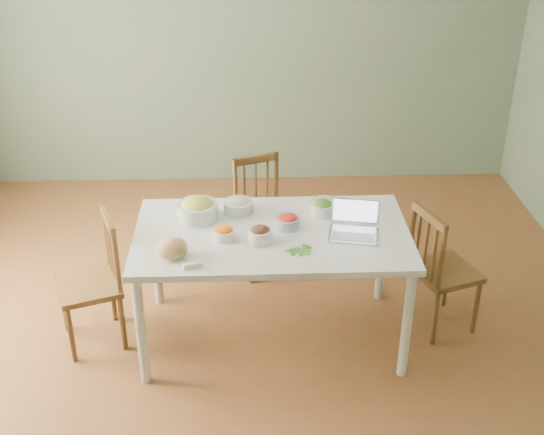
{
  "coord_description": "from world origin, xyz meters",
  "views": [
    {
      "loc": [
        0.0,
        -3.71,
        2.91
      ],
      "look_at": [
        0.15,
        0.03,
        0.89
      ],
      "focal_mm": 46.42,
      "sensor_mm": 36.0,
      "label": 1
    }
  ],
  "objects_px": {
    "chair_left": "(88,283)",
    "bread_boule": "(172,248)",
    "dining_table": "(272,286)",
    "chair_far": "(264,218)",
    "bowl_squash": "(197,209)",
    "chair_right": "(445,268)",
    "laptop": "(354,221)"
  },
  "relations": [
    {
      "from": "dining_table",
      "to": "chair_left",
      "type": "relative_size",
      "value": 1.89
    },
    {
      "from": "bread_boule",
      "to": "chair_right",
      "type": "bearing_deg",
      "value": 11.53
    },
    {
      "from": "dining_table",
      "to": "chair_far",
      "type": "height_order",
      "value": "chair_far"
    },
    {
      "from": "chair_left",
      "to": "bowl_squash",
      "type": "height_order",
      "value": "bowl_squash"
    },
    {
      "from": "dining_table",
      "to": "chair_left",
      "type": "xyz_separation_m",
      "value": [
        -1.16,
        0.0,
        0.05
      ]
    },
    {
      "from": "bread_boule",
      "to": "bowl_squash",
      "type": "distance_m",
      "value": 0.47
    },
    {
      "from": "chair_far",
      "to": "bowl_squash",
      "type": "xyz_separation_m",
      "value": [
        -0.44,
        -0.65,
        0.43
      ]
    },
    {
      "from": "bread_boule",
      "to": "bowl_squash",
      "type": "xyz_separation_m",
      "value": [
        0.12,
        0.45,
        0.02
      ]
    },
    {
      "from": "laptop",
      "to": "bowl_squash",
      "type": "bearing_deg",
      "value": 175.95
    },
    {
      "from": "bread_boule",
      "to": "laptop",
      "type": "height_order",
      "value": "laptop"
    },
    {
      "from": "chair_left",
      "to": "bread_boule",
      "type": "height_order",
      "value": "bread_boule"
    },
    {
      "from": "dining_table",
      "to": "bread_boule",
      "type": "relative_size",
      "value": 9.66
    },
    {
      "from": "dining_table",
      "to": "chair_right",
      "type": "xyz_separation_m",
      "value": [
        1.13,
        0.08,
        0.05
      ]
    },
    {
      "from": "bowl_squash",
      "to": "chair_left",
      "type": "bearing_deg",
      "value": -165.45
    },
    {
      "from": "bread_boule",
      "to": "bowl_squash",
      "type": "bearing_deg",
      "value": 75.15
    },
    {
      "from": "chair_left",
      "to": "chair_far",
      "type": "bearing_deg",
      "value": 106.73
    },
    {
      "from": "chair_far",
      "to": "chair_left",
      "type": "bearing_deg",
      "value": -163.51
    },
    {
      "from": "chair_far",
      "to": "bread_boule",
      "type": "distance_m",
      "value": 1.3
    },
    {
      "from": "chair_right",
      "to": "laptop",
      "type": "height_order",
      "value": "laptop"
    },
    {
      "from": "chair_left",
      "to": "bread_boule",
      "type": "bearing_deg",
      "value": 45.53
    },
    {
      "from": "bread_boule",
      "to": "chair_far",
      "type": "bearing_deg",
      "value": 63.25
    },
    {
      "from": "bread_boule",
      "to": "laptop",
      "type": "relative_size",
      "value": 0.59
    },
    {
      "from": "dining_table",
      "to": "bowl_squash",
      "type": "distance_m",
      "value": 0.68
    },
    {
      "from": "chair_right",
      "to": "bowl_squash",
      "type": "bearing_deg",
      "value": 66.76
    },
    {
      "from": "bread_boule",
      "to": "laptop",
      "type": "bearing_deg",
      "value": 10.2
    },
    {
      "from": "dining_table",
      "to": "chair_far",
      "type": "relative_size",
      "value": 1.94
    },
    {
      "from": "chair_right",
      "to": "bowl_squash",
      "type": "xyz_separation_m",
      "value": [
        -1.6,
        0.1,
        0.42
      ]
    },
    {
      "from": "dining_table",
      "to": "bowl_squash",
      "type": "bearing_deg",
      "value": 158.18
    },
    {
      "from": "bread_boule",
      "to": "bowl_squash",
      "type": "height_order",
      "value": "bowl_squash"
    },
    {
      "from": "chair_left",
      "to": "bread_boule",
      "type": "relative_size",
      "value": 5.12
    },
    {
      "from": "chair_left",
      "to": "bread_boule",
      "type": "distance_m",
      "value": 0.75
    },
    {
      "from": "chair_far",
      "to": "laptop",
      "type": "xyz_separation_m",
      "value": [
        0.51,
        -0.91,
        0.46
      ]
    }
  ]
}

